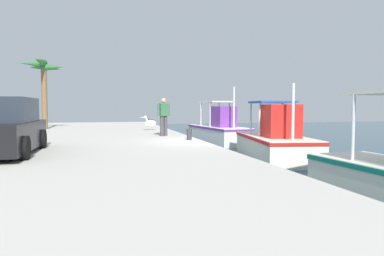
{
  "coord_description": "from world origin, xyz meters",
  "views": [
    {
      "loc": [
        12.97,
        -3.68,
        2.11
      ],
      "look_at": [
        -4.66,
        0.7,
        1.01
      ],
      "focal_mm": 32.86,
      "sensor_mm": 36.0,
      "label": 1
    }
  ],
  "objects_px": {
    "fishing_boat_nearest": "(219,130)",
    "mooring_bollard_second": "(152,123)",
    "pelican": "(150,123)",
    "mooring_bollard_nearest": "(148,121)",
    "mooring_bollard_third": "(189,134)",
    "palm_tree": "(43,72)",
    "fisherman_standing": "(164,115)",
    "parked_car": "(1,128)",
    "fishing_boat_second": "(276,141)"
  },
  "relations": [
    {
      "from": "fishing_boat_second",
      "to": "parked_car",
      "type": "distance_m",
      "value": 9.69
    },
    {
      "from": "mooring_bollard_nearest",
      "to": "palm_tree",
      "type": "xyz_separation_m",
      "value": [
        5.03,
        -6.7,
        3.16
      ]
    },
    {
      "from": "parked_car",
      "to": "mooring_bollard_third",
      "type": "height_order",
      "value": "parked_car"
    },
    {
      "from": "mooring_bollard_second",
      "to": "mooring_bollard_third",
      "type": "xyz_separation_m",
      "value": [
        11.13,
        0.0,
        0.01
      ]
    },
    {
      "from": "fishing_boat_nearest",
      "to": "mooring_bollard_second",
      "type": "relative_size",
      "value": 13.48
    },
    {
      "from": "mooring_bollard_third",
      "to": "mooring_bollard_nearest",
      "type": "bearing_deg",
      "value": -180.0
    },
    {
      "from": "mooring_bollard_second",
      "to": "palm_tree",
      "type": "height_order",
      "value": "palm_tree"
    },
    {
      "from": "fishing_boat_second",
      "to": "parked_car",
      "type": "xyz_separation_m",
      "value": [
        2.15,
        -9.41,
        0.79
      ]
    },
    {
      "from": "pelican",
      "to": "fisherman_standing",
      "type": "xyz_separation_m",
      "value": [
        4.03,
        0.09,
        0.54
      ]
    },
    {
      "from": "fisherman_standing",
      "to": "palm_tree",
      "type": "xyz_separation_m",
      "value": [
        -6.57,
        -6.03,
        2.39
      ]
    },
    {
      "from": "fishing_boat_second",
      "to": "mooring_bollard_nearest",
      "type": "relative_size",
      "value": 15.22
    },
    {
      "from": "fisherman_standing",
      "to": "mooring_bollard_nearest",
      "type": "height_order",
      "value": "fisherman_standing"
    },
    {
      "from": "fishing_boat_second",
      "to": "pelican",
      "type": "bearing_deg",
      "value": -148.71
    },
    {
      "from": "fishing_boat_nearest",
      "to": "fishing_boat_second",
      "type": "relative_size",
      "value": 1.04
    },
    {
      "from": "mooring_bollard_nearest",
      "to": "mooring_bollard_third",
      "type": "xyz_separation_m",
      "value": [
        13.75,
        0.0,
        0.04
      ]
    },
    {
      "from": "mooring_bollard_second",
      "to": "fishing_boat_second",
      "type": "bearing_deg",
      "value": 16.1
    },
    {
      "from": "parked_car",
      "to": "mooring_bollard_third",
      "type": "distance_m",
      "value": 6.65
    },
    {
      "from": "pelican",
      "to": "fishing_boat_nearest",
      "type": "bearing_deg",
      "value": 90.09
    },
    {
      "from": "mooring_bollard_second",
      "to": "parked_car",
      "type": "bearing_deg",
      "value": -23.31
    },
    {
      "from": "mooring_bollard_nearest",
      "to": "palm_tree",
      "type": "distance_m",
      "value": 8.95
    },
    {
      "from": "pelican",
      "to": "fisherman_standing",
      "type": "bearing_deg",
      "value": 1.28
    },
    {
      "from": "fishing_boat_nearest",
      "to": "palm_tree",
      "type": "relative_size",
      "value": 1.39
    },
    {
      "from": "mooring_bollard_nearest",
      "to": "fishing_boat_second",
      "type": "bearing_deg",
      "value": 13.29
    },
    {
      "from": "mooring_bollard_third",
      "to": "fishing_boat_nearest",
      "type": "bearing_deg",
      "value": 152.08
    },
    {
      "from": "fisherman_standing",
      "to": "parked_car",
      "type": "height_order",
      "value": "fisherman_standing"
    },
    {
      "from": "palm_tree",
      "to": "fishing_boat_second",
      "type": "bearing_deg",
      "value": 47.11
    },
    {
      "from": "fishing_boat_second",
      "to": "mooring_bollard_third",
      "type": "distance_m",
      "value": 3.48
    },
    {
      "from": "mooring_bollard_second",
      "to": "pelican",
      "type": "bearing_deg",
      "value": -8.68
    },
    {
      "from": "fisherman_standing",
      "to": "pelican",
      "type": "bearing_deg",
      "value": -178.72
    },
    {
      "from": "fishing_boat_nearest",
      "to": "pelican",
      "type": "xyz_separation_m",
      "value": [
        0.01,
        -4.03,
        0.48
      ]
    },
    {
      "from": "pelican",
      "to": "palm_tree",
      "type": "height_order",
      "value": "palm_tree"
    },
    {
      "from": "mooring_bollard_third",
      "to": "palm_tree",
      "type": "xyz_separation_m",
      "value": [
        -8.72,
        -6.7,
        3.12
      ]
    },
    {
      "from": "fishing_boat_nearest",
      "to": "mooring_bollard_second",
      "type": "bearing_deg",
      "value": -146.47
    },
    {
      "from": "parked_car",
      "to": "fisherman_standing",
      "type": "bearing_deg",
      "value": 132.9
    },
    {
      "from": "fishing_boat_nearest",
      "to": "fisherman_standing",
      "type": "xyz_separation_m",
      "value": [
        4.03,
        -3.94,
        1.02
      ]
    },
    {
      "from": "fishing_boat_nearest",
      "to": "mooring_bollard_second",
      "type": "distance_m",
      "value": 5.94
    },
    {
      "from": "pelican",
      "to": "mooring_bollard_third",
      "type": "relative_size",
      "value": 2.17
    },
    {
      "from": "pelican",
      "to": "mooring_bollard_nearest",
      "type": "xyz_separation_m",
      "value": [
        -7.57,
        0.76,
        -0.22
      ]
    },
    {
      "from": "pelican",
      "to": "fisherman_standing",
      "type": "distance_m",
      "value": 4.07
    },
    {
      "from": "mooring_bollard_nearest",
      "to": "mooring_bollard_third",
      "type": "height_order",
      "value": "mooring_bollard_third"
    },
    {
      "from": "fishing_boat_second",
      "to": "palm_tree",
      "type": "relative_size",
      "value": 1.33
    },
    {
      "from": "fishing_boat_second",
      "to": "parked_car",
      "type": "bearing_deg",
      "value": -77.15
    },
    {
      "from": "fishing_boat_nearest",
      "to": "palm_tree",
      "type": "bearing_deg",
      "value": -104.26
    },
    {
      "from": "pelican",
      "to": "mooring_bollard_third",
      "type": "xyz_separation_m",
      "value": [
        6.18,
        0.76,
        -0.18
      ]
    },
    {
      "from": "parked_car",
      "to": "mooring_bollard_nearest",
      "type": "height_order",
      "value": "parked_car"
    },
    {
      "from": "fishing_boat_second",
      "to": "pelican",
      "type": "xyz_separation_m",
      "value": [
        -6.85,
        -4.16,
        0.47
      ]
    },
    {
      "from": "mooring_bollard_second",
      "to": "palm_tree",
      "type": "xyz_separation_m",
      "value": [
        2.41,
        -6.7,
        3.13
      ]
    },
    {
      "from": "fisherman_standing",
      "to": "mooring_bollard_third",
      "type": "bearing_deg",
      "value": 17.23
    },
    {
      "from": "parked_car",
      "to": "mooring_bollard_nearest",
      "type": "xyz_separation_m",
      "value": [
        -16.56,
        6.01,
        -0.54
      ]
    },
    {
      "from": "fishing_boat_nearest",
      "to": "mooring_bollard_third",
      "type": "bearing_deg",
      "value": -27.92
    }
  ]
}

